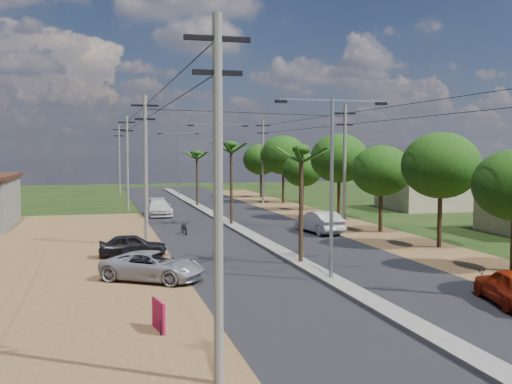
# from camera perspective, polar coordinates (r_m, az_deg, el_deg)

# --- Properties ---
(ground) EXTENTS (160.00, 160.00, 0.00)m
(ground) POSITION_cam_1_polar(r_m,az_deg,el_deg) (26.67, 7.14, -8.51)
(ground) COLOR black
(ground) RESTS_ON ground
(road) EXTENTS (12.00, 110.00, 0.04)m
(road) POSITION_cam_1_polar(r_m,az_deg,el_deg) (40.73, -0.82, -4.10)
(road) COLOR black
(road) RESTS_ON ground
(median) EXTENTS (1.00, 90.00, 0.18)m
(median) POSITION_cam_1_polar(r_m,az_deg,el_deg) (43.61, -1.79, -3.47)
(median) COLOR #605E56
(median) RESTS_ON ground
(dirt_shoulder_east) EXTENTS (5.00, 90.00, 0.03)m
(dirt_shoulder_east) POSITION_cam_1_polar(r_m,az_deg,el_deg) (43.57, 10.11, -3.64)
(dirt_shoulder_east) COLOR brown
(dirt_shoulder_east) RESTS_ON ground
(house_east_far) EXTENTS (7.60, 7.50, 4.60)m
(house_east_far) POSITION_cam_1_polar(r_m,az_deg,el_deg) (60.64, 15.66, 0.67)
(house_east_far) COLOR gray
(house_east_far) RESTS_ON ground
(tree_east_c) EXTENTS (4.60, 4.60, 6.83)m
(tree_east_c) POSITION_cam_1_polar(r_m,az_deg,el_deg) (36.74, 17.19, 2.42)
(tree_east_c) COLOR black
(tree_east_c) RESTS_ON ground
(tree_east_d) EXTENTS (4.20, 4.20, 6.13)m
(tree_east_d) POSITION_cam_1_polar(r_m,az_deg,el_deg) (42.71, 11.84, 2.00)
(tree_east_d) COLOR black
(tree_east_d) RESTS_ON ground
(tree_east_e) EXTENTS (4.80, 4.80, 7.14)m
(tree_east_e) POSITION_cam_1_polar(r_m,az_deg,el_deg) (50.04, 7.93, 3.19)
(tree_east_e) COLOR black
(tree_east_e) RESTS_ON ground
(tree_east_f) EXTENTS (3.80, 3.80, 5.52)m
(tree_east_f) POSITION_cam_1_polar(r_m,az_deg,el_deg) (57.39, 4.45, 2.12)
(tree_east_f) COLOR black
(tree_east_f) RESTS_ON ground
(tree_east_g) EXTENTS (5.00, 5.00, 7.38)m
(tree_east_g) POSITION_cam_1_polar(r_m,az_deg,el_deg) (65.14, 2.62, 3.54)
(tree_east_g) COLOR black
(tree_east_g) RESTS_ON ground
(tree_east_h) EXTENTS (4.40, 4.40, 6.52)m
(tree_east_h) POSITION_cam_1_polar(r_m,az_deg,el_deg) (72.74, 0.49, 3.11)
(tree_east_h) COLOR black
(tree_east_h) RESTS_ON ground
(palm_median_near) EXTENTS (2.00, 2.00, 6.15)m
(palm_median_near) POSITION_cam_1_polar(r_m,az_deg,el_deg) (29.78, 4.33, 3.55)
(palm_median_near) COLOR black
(palm_median_near) RESTS_ON ground
(palm_median_mid) EXTENTS (2.00, 2.00, 6.55)m
(palm_median_mid) POSITION_cam_1_polar(r_m,az_deg,el_deg) (45.19, -2.38, 4.17)
(palm_median_mid) COLOR black
(palm_median_mid) RESTS_ON ground
(palm_median_far) EXTENTS (2.00, 2.00, 5.85)m
(palm_median_far) POSITION_cam_1_polar(r_m,az_deg,el_deg) (60.91, -5.65, 3.51)
(palm_median_far) COLOR black
(palm_median_far) RESTS_ON ground
(streetlight_near) EXTENTS (5.10, 0.18, 8.00)m
(streetlight_near) POSITION_cam_1_polar(r_m,az_deg,el_deg) (26.05, 7.23, 1.82)
(streetlight_near) COLOR gray
(streetlight_near) RESTS_ON ground
(streetlight_mid) EXTENTS (5.10, 0.18, 8.00)m
(streetlight_mid) POSITION_cam_1_polar(r_m,az_deg,el_deg) (50.10, -3.62, 2.87)
(streetlight_mid) COLOR gray
(streetlight_mid) RESTS_ON ground
(streetlight_far) EXTENTS (5.10, 0.18, 8.00)m
(streetlight_far) POSITION_cam_1_polar(r_m,az_deg,el_deg) (74.77, -7.38, 3.22)
(streetlight_far) COLOR gray
(streetlight_far) RESTS_ON ground
(utility_pole_w_a) EXTENTS (1.60, 0.24, 9.00)m
(utility_pole_w_a) POSITION_cam_1_polar(r_m,az_deg,el_deg) (14.43, -3.64, -0.00)
(utility_pole_w_a) COLOR #605E56
(utility_pole_w_a) RESTS_ON ground
(utility_pole_w_b) EXTENTS (1.60, 0.24, 9.00)m
(utility_pole_w_b) POSITION_cam_1_polar(r_m,az_deg,el_deg) (36.24, -10.46, 2.34)
(utility_pole_w_b) COLOR #605E56
(utility_pole_w_b) RESTS_ON ground
(utility_pole_w_c) EXTENTS (1.60, 0.24, 9.00)m
(utility_pole_w_c) POSITION_cam_1_polar(r_m,az_deg,el_deg) (58.19, -12.16, 2.92)
(utility_pole_w_c) COLOR #605E56
(utility_pole_w_c) RESTS_ON ground
(utility_pole_w_d) EXTENTS (1.60, 0.24, 9.00)m
(utility_pole_w_d) POSITION_cam_1_polar(r_m,az_deg,el_deg) (79.17, -12.90, 3.17)
(utility_pole_w_d) COLOR #605E56
(utility_pole_w_d) RESTS_ON ground
(utility_pole_e_b) EXTENTS (1.60, 0.24, 9.00)m
(utility_pole_e_b) POSITION_cam_1_polar(r_m,az_deg,el_deg) (43.70, 8.44, 2.64)
(utility_pole_e_b) COLOR #605E56
(utility_pole_e_b) RESTS_ON ground
(utility_pole_e_c) EXTENTS (1.60, 0.24, 9.00)m
(utility_pole_e_c) POSITION_cam_1_polar(r_m,az_deg,el_deg) (64.49, 0.66, 3.11)
(utility_pole_e_c) COLOR #605E56
(utility_pole_e_c) RESTS_ON ground
(car_silver_mid) EXTENTS (2.15, 4.84, 1.54)m
(car_silver_mid) POSITION_cam_1_polar(r_m,az_deg,el_deg) (41.63, 6.05, -2.91)
(car_silver_mid) COLOR #95969C
(car_silver_mid) RESTS_ON ground
(car_white_far) EXTENTS (2.19, 5.07, 1.45)m
(car_white_far) POSITION_cam_1_polar(r_m,az_deg,el_deg) (52.93, -9.29, -1.51)
(car_white_far) COLOR beige
(car_white_far) RESTS_ON ground
(car_parked_silver) EXTENTS (5.01, 4.29, 1.28)m
(car_parked_silver) POSITION_cam_1_polar(r_m,az_deg,el_deg) (26.88, -9.78, -7.05)
(car_parked_silver) COLOR #95969C
(car_parked_silver) RESTS_ON ground
(car_parked_dark) EXTENTS (3.60, 1.47, 1.22)m
(car_parked_dark) POSITION_cam_1_polar(r_m,az_deg,el_deg) (33.03, -11.66, -5.06)
(car_parked_dark) COLOR black
(car_parked_dark) RESTS_ON ground
(moto_rider_east) EXTENTS (1.08, 1.79, 0.89)m
(moto_rider_east) POSITION_cam_1_polar(r_m,az_deg,el_deg) (26.01, 20.96, -8.06)
(moto_rider_east) COLOR black
(moto_rider_east) RESTS_ON ground
(moto_rider_west_a) EXTENTS (0.72, 1.78, 0.92)m
(moto_rider_west_a) POSITION_cam_1_polar(r_m,az_deg,el_deg) (41.18, -6.84, -3.43)
(moto_rider_west_a) COLOR black
(moto_rider_west_a) RESTS_ON ground
(moto_rider_west_b) EXTENTS (0.85, 1.86, 1.08)m
(moto_rider_west_b) POSITION_cam_1_polar(r_m,az_deg,el_deg) (57.37, -10.04, -1.29)
(moto_rider_west_b) COLOR black
(moto_rider_west_b) RESTS_ON ground
(roadside_sign) EXTENTS (0.31, 1.21, 1.02)m
(roadside_sign) POSITION_cam_1_polar(r_m,az_deg,el_deg) (19.65, -9.26, -11.57)
(roadside_sign) COLOR #9C0E3E
(roadside_sign) RESTS_ON ground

